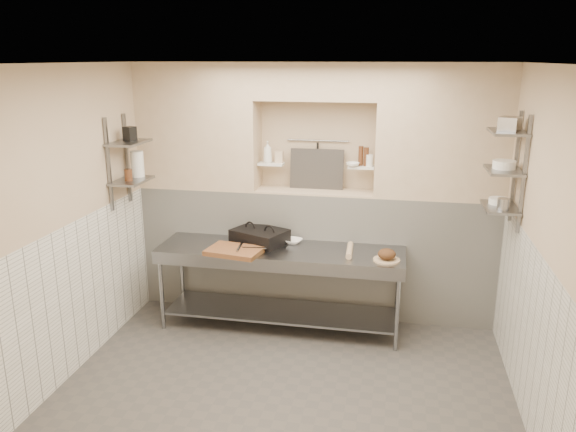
% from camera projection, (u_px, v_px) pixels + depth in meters
% --- Properties ---
extents(floor, '(4.00, 3.90, 0.10)m').
position_uv_depth(floor, '(284.00, 395.00, 4.99)').
color(floor, '#4B4743').
rests_on(floor, ground).
extents(ceiling, '(4.00, 3.90, 0.10)m').
position_uv_depth(ceiling, '(283.00, 57.00, 4.20)').
color(ceiling, silver).
rests_on(ceiling, ground).
extents(wall_left, '(0.10, 3.90, 2.80)m').
position_uv_depth(wall_left, '(57.00, 226.00, 4.97)').
color(wall_left, '#C6AD8E').
rests_on(wall_left, ground).
extents(wall_right, '(0.10, 3.90, 2.80)m').
position_uv_depth(wall_right, '(551.00, 257.00, 4.21)').
color(wall_right, '#C6AD8E').
rests_on(wall_right, ground).
extents(wall_back, '(4.00, 0.10, 2.80)m').
position_uv_depth(wall_back, '(318.00, 187.00, 6.48)').
color(wall_back, '#C6AD8E').
rests_on(wall_back, ground).
extents(wall_front, '(4.00, 0.10, 2.80)m').
position_uv_depth(wall_front, '(201.00, 368.00, 2.70)').
color(wall_front, '#C6AD8E').
rests_on(wall_front, ground).
extents(backwall_lower, '(4.00, 0.40, 1.40)m').
position_uv_depth(backwall_lower, '(314.00, 251.00, 6.43)').
color(backwall_lower, white).
rests_on(backwall_lower, floor).
extents(alcove_sill, '(1.30, 0.40, 0.02)m').
position_uv_depth(alcove_sill, '(315.00, 191.00, 6.24)').
color(alcove_sill, '#C6AD8E').
rests_on(alcove_sill, backwall_lower).
extents(backwall_pillar_left, '(1.35, 0.40, 1.40)m').
position_uv_depth(backwall_pillar_left, '(199.00, 126.00, 6.30)').
color(backwall_pillar_left, '#C6AD8E').
rests_on(backwall_pillar_left, backwall_lower).
extents(backwall_pillar_right, '(1.35, 0.40, 1.40)m').
position_uv_depth(backwall_pillar_right, '(443.00, 132.00, 5.81)').
color(backwall_pillar_right, '#C6AD8E').
rests_on(backwall_pillar_right, backwall_lower).
extents(backwall_header, '(1.30, 0.40, 0.40)m').
position_uv_depth(backwall_header, '(317.00, 81.00, 5.92)').
color(backwall_header, '#C6AD8E').
rests_on(backwall_header, backwall_lower).
extents(wainscot_left, '(0.02, 3.90, 1.40)m').
position_uv_depth(wainscot_left, '(72.00, 300.00, 5.15)').
color(wainscot_left, white).
rests_on(wainscot_left, floor).
extents(wainscot_right, '(0.02, 3.90, 1.40)m').
position_uv_depth(wainscot_right, '(531.00, 340.00, 4.41)').
color(wainscot_right, white).
rests_on(wainscot_right, floor).
extents(alcove_shelf_left, '(0.28, 0.16, 0.02)m').
position_uv_depth(alcove_shelf_left, '(271.00, 164.00, 6.25)').
color(alcove_shelf_left, white).
rests_on(alcove_shelf_left, backwall_lower).
extents(alcove_shelf_right, '(0.28, 0.16, 0.02)m').
position_uv_depth(alcove_shelf_right, '(361.00, 167.00, 6.07)').
color(alcove_shelf_right, white).
rests_on(alcove_shelf_right, backwall_lower).
extents(utensil_rail, '(0.70, 0.02, 0.02)m').
position_uv_depth(utensil_rail, '(318.00, 141.00, 6.25)').
color(utensil_rail, gray).
rests_on(utensil_rail, wall_back).
extents(hanging_steel, '(0.02, 0.02, 0.30)m').
position_uv_depth(hanging_steel, '(318.00, 156.00, 6.28)').
color(hanging_steel, black).
rests_on(hanging_steel, utensil_rail).
extents(splash_panel, '(0.60, 0.08, 0.45)m').
position_uv_depth(splash_panel, '(317.00, 169.00, 6.27)').
color(splash_panel, '#383330').
rests_on(splash_panel, alcove_sill).
extents(shelf_rail_left_a, '(0.03, 0.03, 0.95)m').
position_uv_depth(shelf_rail_left_a, '(127.00, 158.00, 6.03)').
color(shelf_rail_left_a, slate).
rests_on(shelf_rail_left_a, wall_left).
extents(shelf_rail_left_b, '(0.03, 0.03, 0.95)m').
position_uv_depth(shelf_rail_left_b, '(109.00, 165.00, 5.65)').
color(shelf_rail_left_b, slate).
rests_on(shelf_rail_left_b, wall_left).
extents(wall_shelf_left_lower, '(0.30, 0.50, 0.02)m').
position_uv_depth(wall_shelf_left_lower, '(132.00, 181.00, 5.87)').
color(wall_shelf_left_lower, slate).
rests_on(wall_shelf_left_lower, wall_left).
extents(wall_shelf_left_upper, '(0.30, 0.50, 0.03)m').
position_uv_depth(wall_shelf_left_upper, '(129.00, 143.00, 5.76)').
color(wall_shelf_left_upper, slate).
rests_on(wall_shelf_left_upper, wall_left).
extents(shelf_rail_right_a, '(0.03, 0.03, 1.05)m').
position_uv_depth(shelf_rail_right_a, '(515.00, 167.00, 5.28)').
color(shelf_rail_right_a, slate).
rests_on(shelf_rail_right_a, wall_right).
extents(shelf_rail_right_b, '(0.03, 0.03, 1.05)m').
position_uv_depth(shelf_rail_right_b, '(524.00, 175.00, 4.90)').
color(shelf_rail_right_b, slate).
rests_on(shelf_rail_right_b, wall_right).
extents(wall_shelf_right_lower, '(0.30, 0.50, 0.02)m').
position_uv_depth(wall_shelf_right_lower, '(500.00, 207.00, 5.21)').
color(wall_shelf_right_lower, slate).
rests_on(wall_shelf_right_lower, wall_right).
extents(wall_shelf_right_mid, '(0.30, 0.50, 0.02)m').
position_uv_depth(wall_shelf_right_mid, '(504.00, 170.00, 5.12)').
color(wall_shelf_right_mid, slate).
rests_on(wall_shelf_right_mid, wall_right).
extents(wall_shelf_right_upper, '(0.30, 0.50, 0.03)m').
position_uv_depth(wall_shelf_right_upper, '(508.00, 132.00, 5.02)').
color(wall_shelf_right_upper, slate).
rests_on(wall_shelf_right_upper, wall_right).
extents(prep_table, '(2.60, 0.70, 0.90)m').
position_uv_depth(prep_table, '(280.00, 272.00, 5.97)').
color(prep_table, gray).
rests_on(prep_table, floor).
extents(panini_press, '(0.66, 0.59, 0.15)m').
position_uv_depth(panini_press, '(260.00, 236.00, 6.08)').
color(panini_press, black).
rests_on(panini_press, prep_table).
extents(cutting_board, '(0.60, 0.47, 0.05)m').
position_uv_depth(cutting_board, '(235.00, 251.00, 5.77)').
color(cutting_board, brown).
rests_on(cutting_board, prep_table).
extents(knife_blade, '(0.26, 0.06, 0.01)m').
position_uv_depth(knife_blade, '(254.00, 248.00, 5.80)').
color(knife_blade, gray).
rests_on(knife_blade, cutting_board).
extents(tongs, '(0.05, 0.29, 0.03)m').
position_uv_depth(tongs, '(240.00, 247.00, 5.79)').
color(tongs, gray).
rests_on(tongs, cutting_board).
extents(mixing_bowl, '(0.23, 0.23, 0.05)m').
position_uv_depth(mixing_bowl, '(293.00, 241.00, 6.08)').
color(mixing_bowl, white).
rests_on(mixing_bowl, prep_table).
extents(rolling_pin, '(0.08, 0.41, 0.06)m').
position_uv_depth(rolling_pin, '(350.00, 250.00, 5.77)').
color(rolling_pin, tan).
rests_on(rolling_pin, prep_table).
extents(bread_board, '(0.27, 0.27, 0.02)m').
position_uv_depth(bread_board, '(387.00, 260.00, 5.56)').
color(bread_board, tan).
rests_on(bread_board, prep_table).
extents(bread_loaf, '(0.18, 0.18, 0.11)m').
position_uv_depth(bread_loaf, '(387.00, 254.00, 5.55)').
color(bread_loaf, '#4C2D19').
rests_on(bread_loaf, bread_board).
extents(bottle_soap, '(0.12, 0.12, 0.24)m').
position_uv_depth(bottle_soap, '(268.00, 152.00, 6.20)').
color(bottle_soap, white).
rests_on(bottle_soap, alcove_shelf_left).
extents(jar_alcove, '(0.09, 0.09, 0.13)m').
position_uv_depth(jar_alcove, '(279.00, 157.00, 6.25)').
color(jar_alcove, '#C6AD8E').
rests_on(jar_alcove, alcove_shelf_left).
extents(bowl_alcove, '(0.15, 0.15, 0.04)m').
position_uv_depth(bowl_alcove, '(353.00, 165.00, 6.02)').
color(bowl_alcove, white).
rests_on(bowl_alcove, alcove_shelf_right).
extents(condiment_a, '(0.06, 0.06, 0.20)m').
position_uv_depth(condiment_a, '(366.00, 157.00, 6.04)').
color(condiment_a, '#4B2815').
rests_on(condiment_a, alcove_shelf_right).
extents(condiment_b, '(0.05, 0.05, 0.21)m').
position_uv_depth(condiment_b, '(361.00, 156.00, 6.06)').
color(condiment_b, '#4B2815').
rests_on(condiment_b, alcove_shelf_right).
extents(condiment_c, '(0.07, 0.07, 0.13)m').
position_uv_depth(condiment_c, '(370.00, 161.00, 6.02)').
color(condiment_c, white).
rests_on(condiment_c, alcove_shelf_right).
extents(jug_left, '(0.14, 0.14, 0.27)m').
position_uv_depth(jug_left, '(137.00, 164.00, 5.98)').
color(jug_left, white).
rests_on(jug_left, wall_shelf_left_lower).
extents(jar_left, '(0.08, 0.08, 0.12)m').
position_uv_depth(jar_left, '(128.00, 175.00, 5.79)').
color(jar_left, '#4B2815').
rests_on(jar_left, wall_shelf_left_lower).
extents(box_left_upper, '(0.13, 0.13, 0.15)m').
position_uv_depth(box_left_upper, '(130.00, 134.00, 5.77)').
color(box_left_upper, black).
rests_on(box_left_upper, wall_shelf_left_upper).
extents(bowl_right, '(0.19, 0.19, 0.06)m').
position_uv_depth(bowl_right, '(499.00, 201.00, 5.28)').
color(bowl_right, white).
rests_on(bowl_right, wall_shelf_right_lower).
extents(canister_right, '(0.11, 0.11, 0.11)m').
position_uv_depth(canister_right, '(503.00, 204.00, 5.05)').
color(canister_right, gray).
rests_on(canister_right, wall_shelf_right_lower).
extents(bowl_right_mid, '(0.21, 0.21, 0.08)m').
position_uv_depth(bowl_right_mid, '(504.00, 165.00, 5.12)').
color(bowl_right_mid, white).
rests_on(bowl_right_mid, wall_shelf_right_mid).
extents(basket_right, '(0.23, 0.25, 0.13)m').
position_uv_depth(basket_right, '(510.00, 124.00, 4.96)').
color(basket_right, gray).
rests_on(basket_right, wall_shelf_right_upper).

